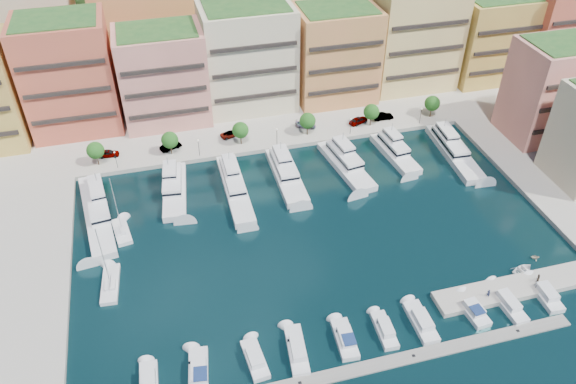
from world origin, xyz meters
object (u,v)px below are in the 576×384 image
(tree_0, at_px, (95,150))
(lamppost_1, at_px, (199,145))
(tender_3, at_px, (535,257))
(car_0, at_px, (108,153))
(cruiser_5, at_px, (385,330))
(car_1, at_px, (171,146))
(tree_4, at_px, (371,112))
(lamppost_2, at_px, (277,134))
(tree_3, at_px, (308,121))
(car_2, at_px, (231,134))
(cruiser_2, at_px, (255,360))
(yacht_5, at_px, (394,151))
(cruiser_1, at_px, (199,372))
(yacht_0, at_px, (96,210))
(car_5, at_px, (383,116))
(car_4, at_px, (358,120))
(lamppost_3, at_px, (351,123))
(car_3, at_px, (306,125))
(yacht_3, at_px, (286,172))
(cruiser_0, at_px, (149,384))
(lamppost_0, at_px, (115,157))
(cruiser_4, at_px, (345,339))
(tree_1, at_px, (170,140))
(cruiser_8, at_px, (507,303))
(person_0, at_px, (488,293))
(cruiser_7, at_px, (472,310))
(cruiser_3, at_px, (297,350))
(yacht_6, at_px, (453,149))
(cruiser_6, at_px, (421,322))
(lamppost_4, at_px, (421,113))
(cruiser_9, at_px, (545,294))
(tender_2, at_px, (523,270))
(tree_2, at_px, (240,130))
(tree_5, at_px, (432,103))
(yacht_1, at_px, (174,188))
(sailboat_2, at_px, (122,232))

(tree_0, xyz_separation_m, lamppost_1, (22.00, -2.30, -0.92))
(tender_3, height_order, car_0, car_0)
(cruiser_5, height_order, car_1, car_1)
(tree_4, height_order, lamppost_2, tree_4)
(tree_3, relative_size, car_2, 1.13)
(cruiser_5, bearing_deg, cruiser_2, -180.00)
(yacht_5, relative_size, car_0, 3.52)
(cruiser_1, bearing_deg, yacht_0, 109.05)
(yacht_0, relative_size, car_5, 5.15)
(tender_3, height_order, car_4, car_4)
(lamppost_3, xyz_separation_m, car_3, (-9.44, 5.56, -2.11))
(yacht_3, relative_size, cruiser_0, 2.76)
(tree_4, bearing_deg, cruiser_5, -109.43)
(lamppost_0, bearing_deg, cruiser_4, -59.50)
(cruiser_0, distance_m, car_2, 66.28)
(tree_1, xyz_separation_m, cruiser_8, (49.35, -58.10, -4.20))
(cruiser_5, distance_m, person_0, 19.27)
(tree_4, xyz_separation_m, yacht_0, (-64.48, -16.26, -3.53))
(cruiser_7, bearing_deg, cruiser_3, -179.99)
(lamppost_2, relative_size, lamppost_3, 1.00)
(yacht_6, relative_size, cruiser_6, 2.72)
(cruiser_2, relative_size, cruiser_5, 1.02)
(tree_4, distance_m, lamppost_4, 12.25)
(yacht_6, xyz_separation_m, person_0, (-15.66, -41.46, 0.61))
(yacht_6, bearing_deg, cruiser_9, -97.55)
(cruiser_4, xyz_separation_m, car_2, (-6.58, 61.98, 1.12))
(tender_2, bearing_deg, tree_4, -8.87)
(tree_2, bearing_deg, car_5, 2.95)
(cruiser_3, height_order, car_3, car_3)
(tree_0, bearing_deg, cruiser_3, -63.42)
(tree_3, distance_m, cruiser_4, 59.30)
(tree_5, relative_size, yacht_3, 0.28)
(cruiser_5, bearing_deg, yacht_6, 51.11)
(yacht_6, height_order, cruiser_5, yacht_6)
(tree_2, distance_m, yacht_6, 48.80)
(yacht_1, height_order, tender_3, yacht_1)
(yacht_0, distance_m, cruiser_7, 72.72)
(lamppost_0, bearing_deg, lamppost_3, 0.00)
(lamppost_4, xyz_separation_m, cruiser_9, (-3.40, -55.79, -3.28))
(tender_3, relative_size, person_0, 0.98)
(cruiser_1, relative_size, tender_3, 5.41)
(cruiser_3, distance_m, tender_2, 43.77)
(cruiser_1, distance_m, cruiser_5, 29.54)
(tree_1, xyz_separation_m, cruiser_2, (6.53, -58.08, -4.20))
(lamppost_4, bearing_deg, cruiser_0, -141.14)
(tree_0, distance_m, cruiser_9, 93.08)
(tree_2, height_order, sailboat_2, sailboat_2)
(tree_1, distance_m, person_0, 73.24)
(sailboat_2, relative_size, tender_2, 3.14)
(tree_3, bearing_deg, tree_5, 0.00)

